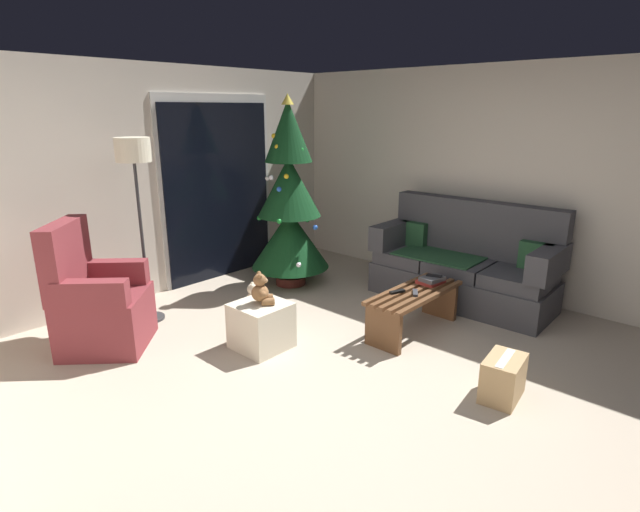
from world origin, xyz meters
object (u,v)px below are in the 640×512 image
object	(u,v)px
cell_phone	(434,276)
teddy_bear_cream_by_tree	(254,298)
couch	(464,265)
remote_black	(397,292)
christmas_tree	(289,205)
armchair	(98,304)
cardboard_box_taped_mid_floor	(503,378)
remote_graphite	(415,293)
coffee_table	(414,305)
ottoman	(261,325)
teddy_bear_chestnut	(261,291)
floor_lamp	(135,168)
book_stack	(431,280)

from	to	relation	value
cell_phone	teddy_bear_cream_by_tree	distance (m)	1.87
couch	remote_black	size ratio (longest dim) A/B	12.55
christmas_tree	armchair	size ratio (longest dim) A/B	1.94
christmas_tree	cardboard_box_taped_mid_floor	size ratio (longest dim) A/B	5.45
christmas_tree	armchair	bearing A→B (deg)	178.45
remote_graphite	teddy_bear_cream_by_tree	size ratio (longest dim) A/B	0.55
coffee_table	ottoman	world-z (taller)	same
remote_graphite	teddy_bear_chestnut	world-z (taller)	teddy_bear_chestnut
remote_black	cardboard_box_taped_mid_floor	size ratio (longest dim) A/B	0.39
cardboard_box_taped_mid_floor	remote_black	bearing A→B (deg)	72.29
couch	coffee_table	bearing A→B (deg)	-177.66
coffee_table	floor_lamp	xyz separation A→B (m)	(-1.53, 2.11, 1.23)
cell_phone	armchair	xyz separation A→B (m)	(-2.41, 1.91, -0.09)
christmas_tree	floor_lamp	distance (m)	1.80
remote_black	christmas_tree	world-z (taller)	christmas_tree
remote_black	remote_graphite	bearing A→B (deg)	50.69
remote_graphite	teddy_bear_cream_by_tree	world-z (taller)	remote_graphite
book_stack	armchair	xyz separation A→B (m)	(-2.40, 1.89, -0.04)
couch	teddy_bear_chestnut	size ratio (longest dim) A/B	6.87
cell_phone	teddy_bear_cream_by_tree	bearing A→B (deg)	105.85
ottoman	book_stack	bearing A→B (deg)	-29.59
floor_lamp	couch	bearing A→B (deg)	-38.50
couch	ottoman	xyz separation A→B (m)	(-2.25, 0.77, -0.19)
armchair	teddy_bear_cream_by_tree	distance (m)	1.53
couch	cell_phone	world-z (taller)	couch
remote_black	armchair	xyz separation A→B (m)	(-1.96, 1.79, -0.02)
remote_black	teddy_bear_cream_by_tree	distance (m)	1.57
coffee_table	cell_phone	size ratio (longest dim) A/B	7.64
couch	remote_black	world-z (taller)	couch
book_stack	christmas_tree	bearing A→B (deg)	93.60
coffee_table	teddy_bear_cream_by_tree	size ratio (longest dim) A/B	3.86
couch	cardboard_box_taped_mid_floor	distance (m)	1.98
coffee_table	armchair	bearing A→B (deg)	138.37
christmas_tree	cardboard_box_taped_mid_floor	bearing A→B (deg)	-103.42
teddy_bear_cream_by_tree	remote_black	bearing A→B (deg)	-71.33
couch	christmas_tree	world-z (taller)	christmas_tree
remote_black	remote_graphite	world-z (taller)	same
coffee_table	cell_phone	xyz separation A→B (m)	(0.30, -0.03, 0.22)
book_stack	armchair	world-z (taller)	armchair
remote_graphite	teddy_bear_chestnut	size ratio (longest dim) A/B	0.55
coffee_table	teddy_bear_cream_by_tree	bearing A→B (deg)	112.61
remote_black	book_stack	bearing A→B (deg)	95.38
remote_graphite	christmas_tree	size ratio (longest dim) A/B	0.07
cell_phone	teddy_bear_chestnut	size ratio (longest dim) A/B	0.50
coffee_table	cell_phone	distance (m)	0.37
couch	cell_phone	xyz separation A→B (m)	(-0.77, -0.07, 0.09)
christmas_tree	ottoman	distance (m)	1.84
remote_black	cell_phone	distance (m)	0.47
couch	teddy_bear_cream_by_tree	xyz separation A→B (m)	(-1.72, 1.51, -0.28)
remote_black	floor_lamp	distance (m)	2.67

